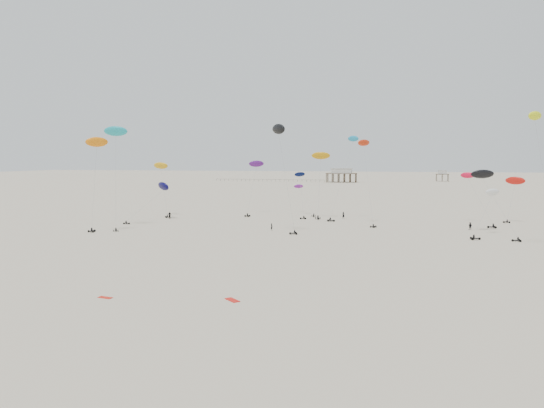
% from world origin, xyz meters
% --- Properties ---
extents(ground_plane, '(900.00, 900.00, 0.00)m').
position_xyz_m(ground_plane, '(0.00, 200.00, 0.00)').
color(ground_plane, beige).
extents(pavilion_main, '(21.00, 13.00, 9.80)m').
position_xyz_m(pavilion_main, '(-10.00, 350.00, 4.22)').
color(pavilion_main, brown).
rests_on(pavilion_main, ground).
extents(pavilion_small, '(9.00, 7.00, 8.00)m').
position_xyz_m(pavilion_small, '(60.00, 380.00, 3.49)').
color(pavilion_small, brown).
rests_on(pavilion_small, ground).
extents(pier_fence, '(80.20, 0.20, 1.50)m').
position_xyz_m(pier_fence, '(-62.00, 350.00, 0.77)').
color(pier_fence, black).
rests_on(pier_fence, ground).
extents(rig_0, '(5.78, 8.05, 25.59)m').
position_xyz_m(rig_0, '(51.69, 84.29, 16.66)').
color(rig_0, black).
rests_on(rig_0, ground).
extents(rig_1, '(6.03, 11.65, 22.10)m').
position_xyz_m(rig_1, '(18.35, 114.41, 16.15)').
color(rig_1, black).
rests_on(rig_1, ground).
extents(rig_2, '(7.36, 14.31, 17.13)m').
position_xyz_m(rig_2, '(46.07, 120.25, 7.44)').
color(rig_2, black).
rests_on(rig_2, ground).
extents(rig_3, '(9.06, 14.90, 15.90)m').
position_xyz_m(rig_3, '(-0.66, 135.06, 4.85)').
color(rig_3, black).
rests_on(rig_3, ground).
extents(rig_4, '(5.08, 14.56, 17.70)m').
position_xyz_m(rig_4, '(-15.63, 133.09, 12.31)').
color(rig_4, black).
rests_on(rig_4, ground).
extents(rig_5, '(5.23, 6.35, 18.78)m').
position_xyz_m(rig_5, '(5.31, 125.18, 14.40)').
color(rig_5, black).
rests_on(rig_5, ground).
extents(rig_6, '(7.76, 12.36, 13.64)m').
position_xyz_m(rig_6, '(44.74, 98.85, 5.93)').
color(rig_6, black).
rests_on(rig_6, ground).
extents(rig_7, '(8.53, 11.69, 25.41)m').
position_xyz_m(rig_7, '(-41.04, 96.34, 21.85)').
color(rig_7, black).
rests_on(rig_7, ground).
extents(rig_8, '(5.82, 4.88, 12.17)m').
position_xyz_m(rig_8, '(55.99, 126.67, 9.54)').
color(rig_8, black).
rests_on(rig_8, ground).
extents(rig_9, '(7.58, 6.46, 24.56)m').
position_xyz_m(rig_9, '(0.41, 94.65, 20.44)').
color(rig_9, black).
rests_on(rig_9, ground).
extents(rig_10, '(7.95, 11.83, 23.58)m').
position_xyz_m(rig_10, '(12.33, 123.75, 14.13)').
color(rig_10, black).
rests_on(rig_10, ground).
extents(rig_11, '(6.01, 14.50, 16.22)m').
position_xyz_m(rig_11, '(-1.02, 130.02, 8.66)').
color(rig_11, black).
rests_on(rig_11, ground).
extents(rig_12, '(8.55, 16.88, 19.07)m').
position_xyz_m(rig_12, '(45.56, 104.68, 11.61)').
color(rig_12, black).
rests_on(rig_12, ground).
extents(rig_13, '(7.84, 17.73, 16.31)m').
position_xyz_m(rig_13, '(-37.33, 113.48, 8.35)').
color(rig_13, black).
rests_on(rig_13, ground).
extents(rig_14, '(4.63, 4.94, 21.65)m').
position_xyz_m(rig_14, '(-40.58, 86.52, 17.02)').
color(rig_14, black).
rests_on(rig_14, ground).
extents(rig_15, '(8.09, 8.63, 16.21)m').
position_xyz_m(rig_15, '(-40.78, 121.67, 12.91)').
color(rig_15, black).
rests_on(rig_15, ground).
extents(spectator_0, '(0.83, 0.81, 1.89)m').
position_xyz_m(spectator_0, '(-2.25, 97.46, 0.00)').
color(spectator_0, black).
rests_on(spectator_0, ground).
extents(spectator_1, '(1.19, 1.04, 2.10)m').
position_xyz_m(spectator_1, '(42.99, 108.31, 0.00)').
color(spectator_1, black).
rests_on(spectator_1, ground).
extents(spectator_2, '(1.35, 0.78, 2.23)m').
position_xyz_m(spectator_2, '(-35.35, 114.62, 0.00)').
color(spectator_2, black).
rests_on(spectator_2, ground).
extents(spectator_3, '(0.91, 0.73, 2.19)m').
position_xyz_m(spectator_3, '(11.85, 125.35, 0.00)').
color(spectator_3, black).
rests_on(spectator_3, ground).
extents(grounded_kite_a, '(2.22, 2.16, 0.08)m').
position_xyz_m(grounded_kite_a, '(6.85, 36.92, 0.00)').
color(grounded_kite_a, red).
rests_on(grounded_kite_a, ground).
extents(grounded_kite_b, '(1.90, 1.04, 0.07)m').
position_xyz_m(grounded_kite_b, '(-8.42, 34.60, 0.00)').
color(grounded_kite_b, red).
rests_on(grounded_kite_b, ground).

